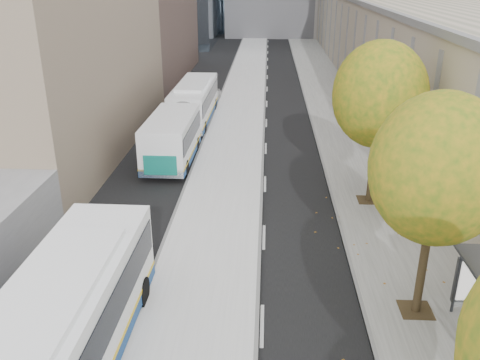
{
  "coord_description": "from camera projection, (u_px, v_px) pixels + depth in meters",
  "views": [
    {
      "loc": [
        -1.65,
        -1.66,
        10.87
      ],
      "look_at": [
        -2.73,
        18.48,
        2.5
      ],
      "focal_mm": 38.0,
      "sensor_mm": 36.0,
      "label": 1
    }
  ],
  "objects": [
    {
      "name": "bus_platform",
      "position": [
        237.0,
        125.0,
        38.05
      ],
      "size": [
        4.25,
        150.0,
        0.15
      ],
      "primitive_type": "cube",
      "color": "silver",
      "rests_on": "ground"
    },
    {
      "name": "bus_far",
      "position": [
        186.0,
        115.0,
        35.16
      ],
      "size": [
        2.76,
        17.3,
        2.88
      ],
      "rotation": [
        0.0,
        0.0,
        -0.01
      ],
      "color": "white",
      "rests_on": "ground"
    },
    {
      "name": "tree_c",
      "position": [
        438.0,
        170.0,
        15.41
      ],
      "size": [
        4.2,
        4.2,
        7.28
      ],
      "color": "black",
      "rests_on": "sidewalk"
    },
    {
      "name": "sidewalk",
      "position": [
        344.0,
        127.0,
        37.67
      ],
      "size": [
        4.75,
        150.0,
        0.08
      ],
      "primitive_type": "cube",
      "color": "slate",
      "rests_on": "ground"
    },
    {
      "name": "building_tan",
      "position": [
        408.0,
        30.0,
        62.34
      ],
      "size": [
        18.0,
        92.0,
        8.0
      ],
      "primitive_type": "cube",
      "color": "gray",
      "rests_on": "ground"
    },
    {
      "name": "distant_car",
      "position": [
        206.0,
        96.0,
        44.46
      ],
      "size": [
        2.67,
        4.1,
        1.3
      ],
      "primitive_type": "imported",
      "rotation": [
        0.0,
        0.0,
        -0.32
      ],
      "color": "beige",
      "rests_on": "ground"
    },
    {
      "name": "tree_d",
      "position": [
        380.0,
        95.0,
        23.63
      ],
      "size": [
        4.4,
        4.4,
        7.6
      ],
      "color": "black",
      "rests_on": "sidewalk"
    }
  ]
}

